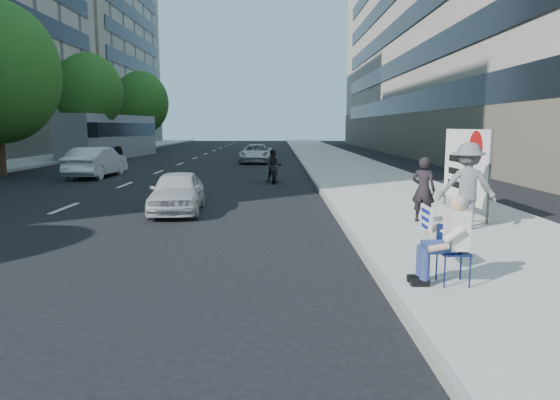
{
  "coord_description": "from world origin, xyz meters",
  "views": [
    {
      "loc": [
        -0.16,
        -6.72,
        2.42
      ],
      "look_at": [
        -0.09,
        2.71,
        1.03
      ],
      "focal_mm": 32.0,
      "sensor_mm": 36.0,
      "label": 1
    }
  ],
  "objects_px": {
    "seated_protester": "(446,235)",
    "white_sedan_mid": "(96,162)",
    "white_sedan_far": "(256,154)",
    "white_sedan_near": "(177,192)",
    "motorcycle": "(274,168)",
    "bus": "(111,137)",
    "pedestrian_woman": "(423,190)",
    "jogger": "(467,186)",
    "protest_banner": "(465,166)"
  },
  "relations": [
    {
      "from": "seated_protester",
      "to": "white_sedan_mid",
      "type": "relative_size",
      "value": 0.3
    },
    {
      "from": "seated_protester",
      "to": "white_sedan_far",
      "type": "height_order",
      "value": "seated_protester"
    },
    {
      "from": "white_sedan_near",
      "to": "white_sedan_mid",
      "type": "relative_size",
      "value": 0.79
    },
    {
      "from": "motorcycle",
      "to": "bus",
      "type": "height_order",
      "value": "bus"
    },
    {
      "from": "pedestrian_woman",
      "to": "white_sedan_far",
      "type": "height_order",
      "value": "pedestrian_woman"
    },
    {
      "from": "motorcycle",
      "to": "jogger",
      "type": "bearing_deg",
      "value": -70.71
    },
    {
      "from": "seated_protester",
      "to": "bus",
      "type": "relative_size",
      "value": 0.11
    },
    {
      "from": "jogger",
      "to": "bus",
      "type": "distance_m",
      "value": 32.87
    },
    {
      "from": "white_sedan_near",
      "to": "bus",
      "type": "distance_m",
      "value": 26.93
    },
    {
      "from": "white_sedan_far",
      "to": "seated_protester",
      "type": "bearing_deg",
      "value": -79.31
    },
    {
      "from": "seated_protester",
      "to": "jogger",
      "type": "xyz_separation_m",
      "value": [
        1.8,
        3.96,
        0.24
      ]
    },
    {
      "from": "bus",
      "to": "motorcycle",
      "type": "bearing_deg",
      "value": -46.18
    },
    {
      "from": "protest_banner",
      "to": "bus",
      "type": "bearing_deg",
      "value": 124.32
    },
    {
      "from": "jogger",
      "to": "white_sedan_mid",
      "type": "bearing_deg",
      "value": -31.45
    },
    {
      "from": "pedestrian_woman",
      "to": "white_sedan_mid",
      "type": "height_order",
      "value": "pedestrian_woman"
    },
    {
      "from": "pedestrian_woman",
      "to": "protest_banner",
      "type": "distance_m",
      "value": 1.96
    },
    {
      "from": "seated_protester",
      "to": "pedestrian_woman",
      "type": "bearing_deg",
      "value": 77.49
    },
    {
      "from": "jogger",
      "to": "bus",
      "type": "bearing_deg",
      "value": -44.79
    },
    {
      "from": "white_sedan_far",
      "to": "bus",
      "type": "distance_m",
      "value": 12.71
    },
    {
      "from": "white_sedan_far",
      "to": "motorcycle",
      "type": "xyz_separation_m",
      "value": [
        1.25,
        -11.9,
        0.02
      ]
    },
    {
      "from": "jogger",
      "to": "white_sedan_near",
      "type": "distance_m",
      "value": 7.74
    },
    {
      "from": "bus",
      "to": "seated_protester",
      "type": "bearing_deg",
      "value": -57.0
    },
    {
      "from": "white_sedan_near",
      "to": "white_sedan_far",
      "type": "height_order",
      "value": "white_sedan_far"
    },
    {
      "from": "white_sedan_far",
      "to": "motorcycle",
      "type": "bearing_deg",
      "value": -81.49
    },
    {
      "from": "pedestrian_woman",
      "to": "white_sedan_far",
      "type": "xyz_separation_m",
      "value": [
        -4.87,
        21.9,
        -0.31
      ]
    },
    {
      "from": "bus",
      "to": "white_sedan_far",
      "type": "bearing_deg",
      "value": -17.69
    },
    {
      "from": "protest_banner",
      "to": "motorcycle",
      "type": "bearing_deg",
      "value": 120.06
    },
    {
      "from": "jogger",
      "to": "white_sedan_mid",
      "type": "height_order",
      "value": "jogger"
    },
    {
      "from": "seated_protester",
      "to": "white_sedan_near",
      "type": "relative_size",
      "value": 0.38
    },
    {
      "from": "protest_banner",
      "to": "white_sedan_far",
      "type": "bearing_deg",
      "value": 107.0
    },
    {
      "from": "pedestrian_woman",
      "to": "motorcycle",
      "type": "bearing_deg",
      "value": -36.92
    },
    {
      "from": "white_sedan_near",
      "to": "bus",
      "type": "relative_size",
      "value": 0.28
    },
    {
      "from": "jogger",
      "to": "protest_banner",
      "type": "bearing_deg",
      "value": -95.0
    },
    {
      "from": "white_sedan_mid",
      "to": "motorcycle",
      "type": "height_order",
      "value": "white_sedan_mid"
    },
    {
      "from": "seated_protester",
      "to": "jogger",
      "type": "height_order",
      "value": "jogger"
    },
    {
      "from": "jogger",
      "to": "white_sedan_near",
      "type": "height_order",
      "value": "jogger"
    },
    {
      "from": "seated_protester",
      "to": "white_sedan_far",
      "type": "bearing_deg",
      "value": 98.16
    },
    {
      "from": "seated_protester",
      "to": "white_sedan_near",
      "type": "bearing_deg",
      "value": 126.79
    },
    {
      "from": "white_sedan_mid",
      "to": "protest_banner",
      "type": "bearing_deg",
      "value": 143.5
    },
    {
      "from": "jogger",
      "to": "white_sedan_mid",
      "type": "xyz_separation_m",
      "value": [
        -12.94,
        13.09,
        -0.39
      ]
    },
    {
      "from": "motorcycle",
      "to": "bus",
      "type": "bearing_deg",
      "value": 123.54
    },
    {
      "from": "white_sedan_near",
      "to": "seated_protester",
      "type": "bearing_deg",
      "value": -57.59
    },
    {
      "from": "jogger",
      "to": "white_sedan_near",
      "type": "bearing_deg",
      "value": -9.75
    },
    {
      "from": "pedestrian_woman",
      "to": "white_sedan_mid",
      "type": "distance_m",
      "value": 17.33
    },
    {
      "from": "jogger",
      "to": "motorcycle",
      "type": "xyz_separation_m",
      "value": [
        -4.37,
        10.78,
        -0.47
      ]
    },
    {
      "from": "motorcycle",
      "to": "bus",
      "type": "relative_size",
      "value": 0.17
    },
    {
      "from": "protest_banner",
      "to": "white_sedan_mid",
      "type": "height_order",
      "value": "protest_banner"
    },
    {
      "from": "protest_banner",
      "to": "white_sedan_far",
      "type": "distance_m",
      "value": 21.61
    },
    {
      "from": "pedestrian_woman",
      "to": "motorcycle",
      "type": "relative_size",
      "value": 0.76
    },
    {
      "from": "white_sedan_near",
      "to": "bus",
      "type": "bearing_deg",
      "value": 107.46
    }
  ]
}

